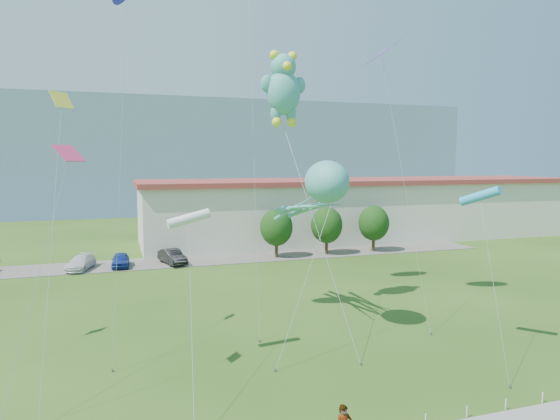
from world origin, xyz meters
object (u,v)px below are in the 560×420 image
(parked_car_white, at_px, (81,263))
(parked_car_blue, at_px, (121,260))
(parked_car_black, at_px, (172,257))
(teddy_bear_kite, at_px, (283,87))
(warehouse, at_px, (364,208))
(octopus_kite, at_px, (318,193))

(parked_car_white, relative_size, parked_car_blue, 1.13)
(parked_car_black, distance_m, teddy_bear_kite, 25.02)
(warehouse, xyz_separation_m, parked_car_blue, (-32.40, -9.88, -3.37))
(parked_car_black, height_order, teddy_bear_kite, teddy_bear_kite)
(parked_car_white, xyz_separation_m, parked_car_black, (8.83, -0.06, 0.08))
(parked_car_blue, distance_m, teddy_bear_kite, 26.74)
(parked_car_blue, bearing_deg, parked_car_white, -176.38)
(parked_car_blue, relative_size, parked_car_black, 0.90)
(parked_car_blue, distance_m, octopus_kite, 27.29)
(warehouse, relative_size, parked_car_black, 13.38)
(parked_car_black, xyz_separation_m, teddy_bear_kite, (5.58, -19.41, 14.76))
(octopus_kite, bearing_deg, teddy_bear_kite, 104.28)
(octopus_kite, bearing_deg, warehouse, 58.06)
(parked_car_white, height_order, octopus_kite, octopus_kite)
(warehouse, xyz_separation_m, parked_car_white, (-36.13, -9.94, -3.39))
(warehouse, xyz_separation_m, teddy_bear_kite, (-21.72, -29.41, 11.45))
(parked_car_white, relative_size, parked_car_black, 1.01)
(parked_car_blue, xyz_separation_m, teddy_bear_kite, (10.68, -19.53, 14.82))
(octopus_kite, bearing_deg, parked_car_black, 105.75)
(parked_car_black, xyz_separation_m, octopus_kite, (6.56, -23.26, 7.83))
(octopus_kite, height_order, teddy_bear_kite, teddy_bear_kite)
(warehouse, height_order, parked_car_black, warehouse)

